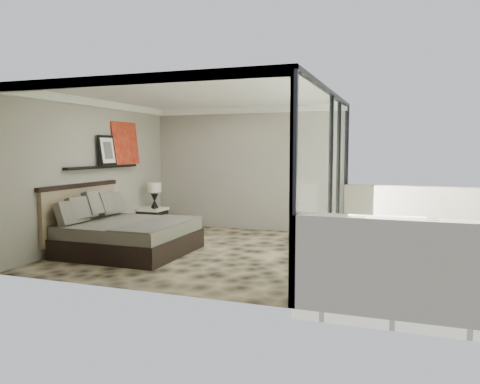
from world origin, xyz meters
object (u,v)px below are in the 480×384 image
(table_lamp, at_px, (154,192))
(lounger, at_px, (404,254))
(ottoman, at_px, (428,241))
(nightstand, at_px, (153,218))
(bed, at_px, (124,234))

(table_lamp, xyz_separation_m, lounger, (5.38, -1.64, -0.67))
(ottoman, height_order, lounger, lounger)
(table_lamp, bearing_deg, nightstand, -147.53)
(lounger, bearing_deg, ottoman, 60.27)
(table_lamp, xyz_separation_m, ottoman, (5.77, -0.71, -0.62))
(lounger, bearing_deg, table_lamp, 155.85)
(nightstand, distance_m, ottoman, 5.85)
(bed, bearing_deg, ottoman, 16.22)
(nightstand, height_order, lounger, lounger)
(bed, height_order, ottoman, bed)
(table_lamp, bearing_deg, lounger, -16.94)
(bed, xyz_separation_m, ottoman, (5.12, 1.49, -0.07))
(bed, bearing_deg, lounger, 6.79)
(table_lamp, bearing_deg, ottoman, -7.06)
(bed, height_order, nightstand, bed)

